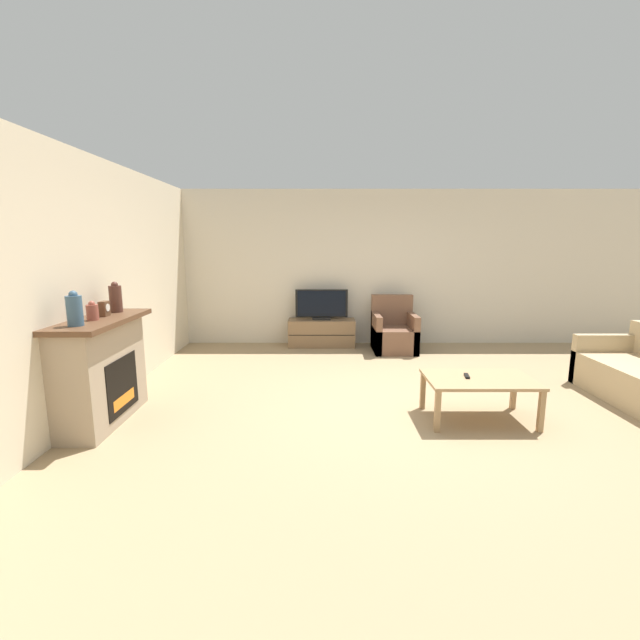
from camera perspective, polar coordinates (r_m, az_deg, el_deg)
ground_plane at (r=5.02m, az=11.55°, el=-10.82°), size 24.00×24.00×0.00m
wall_back at (r=7.68m, az=7.35°, el=6.88°), size 12.00×0.06×2.70m
wall_left at (r=5.20m, az=-27.91°, el=4.23°), size 0.06×12.00×2.70m
fireplace at (r=4.80m, az=-27.34°, el=-5.97°), size 0.52×1.28×1.06m
mantel_vase_left at (r=4.33m, az=-30.14°, el=1.18°), size 0.13×0.13×0.31m
mantel_vase_centre_left at (r=4.59m, az=-28.30°, el=0.99°), size 0.11×0.11×0.19m
mantel_vase_right at (r=5.01m, az=-25.82°, el=2.64°), size 0.13×0.13×0.32m
mantel_clock at (r=4.79m, az=-27.04°, el=1.33°), size 0.08×0.11×0.15m
tv_stand at (r=7.49m, az=-0.01°, el=-1.72°), size 1.16×0.41×0.47m
tv at (r=7.40m, az=-0.01°, el=1.93°), size 0.90×0.18×0.53m
armchair at (r=7.29m, az=9.58°, el=-1.73°), size 0.70×0.76×0.91m
coffee_table at (r=4.66m, az=20.26°, el=-7.83°), size 1.07×0.67×0.44m
remote at (r=4.63m, az=18.78°, el=-7.05°), size 0.07×0.15×0.02m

